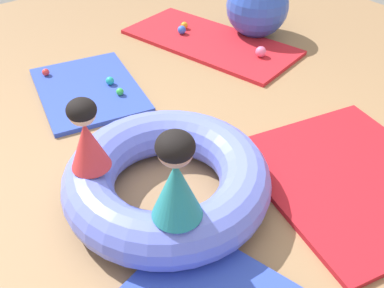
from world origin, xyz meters
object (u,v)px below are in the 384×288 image
at_px(play_ball_teal, 110,81).
at_px(exercise_ball_large, 257,6).
at_px(inflatable_cushion, 167,179).
at_px(child_in_teal, 176,178).
at_px(child_in_red, 86,135).
at_px(play_ball_green, 120,92).
at_px(play_ball_pink_second, 261,52).
at_px(play_ball_red, 46,72).
at_px(play_ball_blue, 182,30).
at_px(play_ball_orange, 184,25).

distance_m(play_ball_teal, exercise_ball_large, 1.79).
distance_m(inflatable_cushion, child_in_teal, 0.61).
height_order(child_in_red, play_ball_green, child_in_red).
relative_size(inflatable_cushion, play_ball_pink_second, 12.54).
height_order(inflatable_cushion, play_ball_red, inflatable_cushion).
height_order(play_ball_blue, play_ball_green, play_ball_blue).
bearing_deg(play_ball_teal, play_ball_red, -143.40).
height_order(inflatable_cushion, child_in_red, child_in_red).
height_order(inflatable_cushion, play_ball_blue, inflatable_cushion).
height_order(child_in_teal, exercise_ball_large, child_in_teal).
bearing_deg(inflatable_cushion, play_ball_red, 179.16).
relative_size(play_ball_blue, play_ball_pink_second, 0.86).
relative_size(child_in_teal, exercise_ball_large, 0.81).
height_order(play_ball_blue, play_ball_orange, play_ball_blue).
xyz_separation_m(inflatable_cushion, child_in_red, (-0.23, -0.37, 0.38)).
bearing_deg(child_in_red, play_ball_orange, -38.70).
height_order(inflatable_cushion, play_ball_pink_second, inflatable_cushion).
bearing_deg(exercise_ball_large, play_ball_teal, -90.50).
relative_size(play_ball_blue, play_ball_teal, 1.22).
bearing_deg(inflatable_cushion, exercise_ball_large, 122.49).
height_order(child_in_teal, play_ball_red, child_in_teal).
relative_size(inflatable_cushion, child_in_teal, 2.46).
xyz_separation_m(play_ball_teal, play_ball_pink_second, (0.45, 1.41, 0.02)).
height_order(play_ball_green, exercise_ball_large, exercise_ball_large).
xyz_separation_m(child_in_red, play_ball_orange, (-1.69, 2.00, -0.47)).
relative_size(child_in_red, play_ball_green, 7.19).
bearing_deg(play_ball_pink_second, play_ball_blue, -162.46).
bearing_deg(exercise_ball_large, play_ball_pink_second, -39.85).
xyz_separation_m(child_in_teal, play_ball_teal, (-1.79, 0.61, -0.50)).
xyz_separation_m(play_ball_blue, play_ball_pink_second, (0.89, 0.28, 0.01)).
height_order(child_in_red, child_in_teal, child_in_teal).
bearing_deg(play_ball_blue, child_in_red, -49.86).
distance_m(play_ball_pink_second, exercise_ball_large, 0.62).
xyz_separation_m(child_in_teal, play_ball_blue, (-2.22, 1.74, -0.49)).
height_order(play_ball_teal, play_ball_orange, play_ball_orange).
height_order(child_in_teal, play_ball_blue, child_in_teal).
bearing_deg(play_ball_teal, exercise_ball_large, 89.50).
relative_size(play_ball_teal, play_ball_pink_second, 0.70).
relative_size(child_in_teal, play_ball_teal, 7.27).
bearing_deg(play_ball_red, play_ball_pink_second, 61.81).
bearing_deg(exercise_ball_large, child_in_red, -65.67).
height_order(play_ball_red, play_ball_pink_second, play_ball_pink_second).
bearing_deg(inflatable_cushion, play_ball_teal, 164.04).
bearing_deg(play_ball_green, child_in_teal, -20.30).
bearing_deg(child_in_teal, play_ball_blue, -79.87).
bearing_deg(play_ball_blue, play_ball_teal, -68.90).
relative_size(play_ball_blue, play_ball_red, 1.36).
relative_size(inflatable_cushion, play_ball_teal, 17.87).
bearing_deg(play_ball_teal, play_ball_pink_second, 72.16).
bearing_deg(play_ball_orange, play_ball_teal, -67.10).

